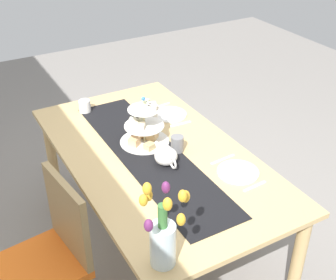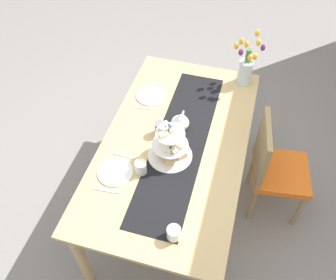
% 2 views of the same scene
% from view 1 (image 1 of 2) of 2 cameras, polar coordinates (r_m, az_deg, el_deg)
% --- Properties ---
extents(ground_plane, '(8.00, 8.00, 0.00)m').
position_cam_1_polar(ground_plane, '(3.12, -1.42, -13.72)').
color(ground_plane, gray).
extents(dining_table, '(1.77, 0.98, 0.78)m').
position_cam_1_polar(dining_table, '(2.68, -1.60, -3.48)').
color(dining_table, tan).
rests_on(dining_table, ground_plane).
extents(chair_left, '(0.47, 0.47, 0.91)m').
position_cam_1_polar(chair_left, '(2.47, -14.68, -13.68)').
color(chair_left, '#9C8254').
rests_on(chair_left, ground_plane).
extents(table_runner, '(1.47, 0.35, 0.00)m').
position_cam_1_polar(table_runner, '(2.61, -2.36, -1.87)').
color(table_runner, black).
rests_on(table_runner, dining_table).
extents(tiered_cake_stand, '(0.30, 0.30, 0.30)m').
position_cam_1_polar(tiered_cake_stand, '(2.68, -3.12, 1.47)').
color(tiered_cake_stand, beige).
rests_on(tiered_cake_stand, table_runner).
extents(teapot, '(0.24, 0.13, 0.14)m').
position_cam_1_polar(teapot, '(2.50, -0.26, -1.98)').
color(teapot, white).
rests_on(teapot, table_runner).
extents(tulip_vase, '(0.22, 0.23, 0.43)m').
position_cam_1_polar(tulip_vase, '(1.86, -0.65, -12.04)').
color(tulip_vase, silver).
rests_on(tulip_vase, dining_table).
extents(cream_jug, '(0.08, 0.08, 0.08)m').
position_cam_1_polar(cream_jug, '(3.10, -10.57, 4.26)').
color(cream_jug, white).
rests_on(cream_jug, dining_table).
extents(dinner_plate_left, '(0.23, 0.23, 0.01)m').
position_cam_1_polar(dinner_plate_left, '(2.49, 8.92, -4.05)').
color(dinner_plate_left, white).
rests_on(dinner_plate_left, dining_table).
extents(fork_left, '(0.03, 0.15, 0.01)m').
position_cam_1_polar(fork_left, '(2.40, 10.99, -5.83)').
color(fork_left, silver).
rests_on(fork_left, dining_table).
extents(knife_left, '(0.03, 0.17, 0.01)m').
position_cam_1_polar(knife_left, '(2.58, 6.98, -2.47)').
color(knife_left, silver).
rests_on(knife_left, dining_table).
extents(dinner_plate_right, '(0.23, 0.23, 0.01)m').
position_cam_1_polar(dinner_plate_right, '(3.02, 0.20, 3.28)').
color(dinner_plate_right, white).
rests_on(dinner_plate_right, dining_table).
extents(fork_right, '(0.02, 0.15, 0.01)m').
position_cam_1_polar(fork_right, '(2.92, 1.61, 2.07)').
color(fork_right, silver).
rests_on(fork_right, dining_table).
extents(knife_right, '(0.03, 0.17, 0.01)m').
position_cam_1_polar(knife_right, '(3.14, -1.10, 4.35)').
color(knife_right, silver).
rests_on(knife_right, dining_table).
extents(mug_grey, '(0.08, 0.08, 0.09)m').
position_cam_1_polar(mug_grey, '(2.61, 1.18, -0.47)').
color(mug_grey, slate).
rests_on(mug_grey, table_runner).
extents(mug_white_text, '(0.08, 0.08, 0.09)m').
position_cam_1_polar(mug_white_text, '(2.90, -2.05, 2.86)').
color(mug_white_text, white).
rests_on(mug_white_text, dining_table).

